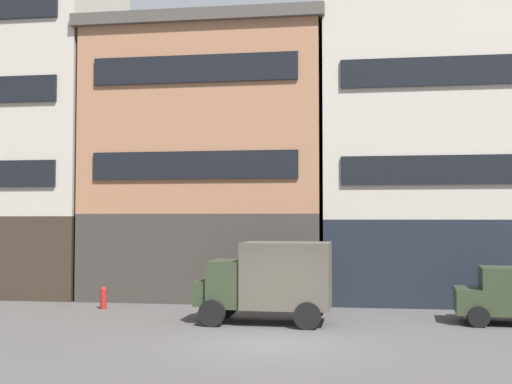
# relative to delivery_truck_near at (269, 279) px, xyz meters

# --- Properties ---
(ground_plane) EXTENTS (120.00, 120.00, 0.00)m
(ground_plane) POSITION_rel_delivery_truck_near_xyz_m (0.44, -3.27, -1.42)
(ground_plane) COLOR #4C4947
(building_far_left) EXTENTS (9.47, 7.17, 18.07)m
(building_far_left) POSITION_rel_delivery_truck_near_xyz_m (-13.06, 7.26, 7.65)
(building_far_left) COLOR #33281E
(building_far_left) RESTS_ON ground_plane
(building_center_left) EXTENTS (10.39, 7.17, 11.79)m
(building_center_left) POSITION_rel_delivery_truck_near_xyz_m (-3.48, 7.26, 4.51)
(building_center_left) COLOR #38332D
(building_center_left) RESTS_ON ground_plane
(building_center_right) EXTENTS (9.22, 7.17, 15.04)m
(building_center_right) POSITION_rel_delivery_truck_near_xyz_m (5.98, 7.26, 6.14)
(building_center_right) COLOR black
(building_center_right) RESTS_ON ground_plane
(delivery_truck_near) EXTENTS (4.40, 2.24, 2.62)m
(delivery_truck_near) POSITION_rel_delivery_truck_near_xyz_m (0.00, 0.00, 0.00)
(delivery_truck_near) COLOR #2D3823
(delivery_truck_near) RESTS_ON ground_plane
(fire_hydrant_curbside) EXTENTS (0.24, 0.24, 0.83)m
(fire_hydrant_curbside) POSITION_rel_delivery_truck_near_xyz_m (-6.54, 2.30, -1.00)
(fire_hydrant_curbside) COLOR maroon
(fire_hydrant_curbside) RESTS_ON ground_plane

